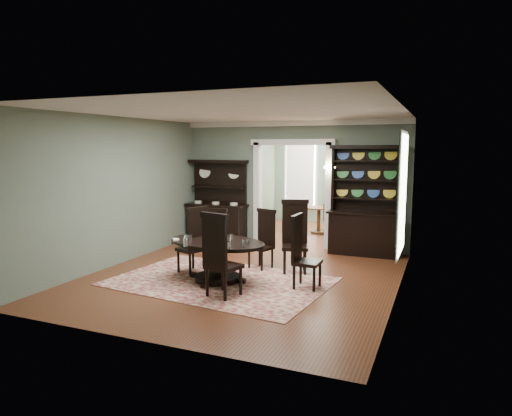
# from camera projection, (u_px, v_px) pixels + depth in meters

# --- Properties ---
(room) EXTENTS (5.51, 6.01, 3.01)m
(room) POSITION_uv_depth(u_px,v_px,m) (242.00, 192.00, 8.24)
(room) COLOR brown
(room) RESTS_ON ground
(parlor) EXTENTS (3.51, 3.50, 3.01)m
(parlor) POSITION_uv_depth(u_px,v_px,m) (319.00, 177.00, 13.27)
(parlor) COLOR brown
(parlor) RESTS_ON ground
(doorway_trim) EXTENTS (2.08, 0.25, 2.57)m
(doorway_trim) POSITION_uv_depth(u_px,v_px,m) (292.00, 179.00, 10.94)
(doorway_trim) COLOR white
(doorway_trim) RESTS_ON floor
(right_window) EXTENTS (0.15, 1.47, 2.12)m
(right_window) POSITION_uv_depth(u_px,v_px,m) (402.00, 192.00, 8.03)
(right_window) COLOR white
(right_window) RESTS_ON wall_right
(wall_sconce) EXTENTS (0.27, 0.21, 0.21)m
(wall_sconce) POSITION_uv_depth(u_px,v_px,m) (330.00, 169.00, 10.41)
(wall_sconce) COLOR #B89131
(wall_sconce) RESTS_ON back_wall_right
(rug) EXTENTS (3.98, 2.88, 0.01)m
(rug) POSITION_uv_depth(u_px,v_px,m) (220.00, 281.00, 8.15)
(rug) COLOR maroon
(rug) RESTS_ON floor
(dining_table) EXTENTS (2.03, 1.99, 0.73)m
(dining_table) POSITION_uv_depth(u_px,v_px,m) (217.00, 253.00, 8.14)
(dining_table) COLOR black
(dining_table) RESTS_ON rug
(centerpiece) EXTENTS (1.57, 1.01, 0.26)m
(centerpiece) POSITION_uv_depth(u_px,v_px,m) (214.00, 238.00, 8.03)
(centerpiece) COLOR silver
(centerpiece) RESTS_ON dining_table
(chair_far_left) EXTENTS (0.49, 0.48, 1.15)m
(chair_far_left) POSITION_uv_depth(u_px,v_px,m) (216.00, 235.00, 9.27)
(chair_far_left) COLOR black
(chair_far_left) RESTS_ON rug
(chair_far_mid) EXTENTS (0.54, 0.52, 1.17)m
(chair_far_mid) POSITION_uv_depth(u_px,v_px,m) (264.00, 237.00, 9.05)
(chair_far_mid) COLOR black
(chair_far_mid) RESTS_ON rug
(chair_far_right) EXTENTS (0.64, 0.62, 1.39)m
(chair_far_right) POSITION_uv_depth(u_px,v_px,m) (295.00, 234.00, 8.79)
(chair_far_right) COLOR black
(chair_far_right) RESTS_ON rug
(chair_end_left) EXTENTS (0.59, 0.61, 1.29)m
(chair_end_left) POSITION_uv_depth(u_px,v_px,m) (195.00, 239.00, 8.58)
(chair_end_left) COLOR black
(chair_end_left) RESTS_ON rug
(chair_end_right) EXTENTS (0.45, 0.49, 1.26)m
(chair_end_right) POSITION_uv_depth(u_px,v_px,m) (301.00, 249.00, 7.74)
(chair_end_right) COLOR black
(chair_end_right) RESTS_ON rug
(chair_near) EXTENTS (0.62, 0.60, 1.38)m
(chair_near) POSITION_uv_depth(u_px,v_px,m) (219.00, 253.00, 7.18)
(chair_near) COLOR black
(chair_near) RESTS_ON rug
(sideboard) EXTENTS (1.58, 0.60, 2.07)m
(sideboard) POSITION_uv_depth(u_px,v_px,m) (217.00, 213.00, 11.57)
(sideboard) COLOR black
(sideboard) RESTS_ON floor
(welsh_dresser) EXTENTS (1.56, 0.58, 2.43)m
(welsh_dresser) POSITION_uv_depth(u_px,v_px,m) (364.00, 215.00, 10.13)
(welsh_dresser) COLOR black
(welsh_dresser) RESTS_ON floor
(parlor_table) EXTENTS (0.80, 0.80, 0.74)m
(parlor_table) POSITION_uv_depth(u_px,v_px,m) (319.00, 216.00, 12.67)
(parlor_table) COLOR #533717
(parlor_table) RESTS_ON parlor_floor
(parlor_chair_left) EXTENTS (0.38, 0.37, 0.84)m
(parlor_chair_left) POSITION_uv_depth(u_px,v_px,m) (290.00, 216.00, 12.95)
(parlor_chair_left) COLOR #533717
(parlor_chair_left) RESTS_ON parlor_floor
(parlor_chair_right) EXTENTS (0.39, 0.37, 0.88)m
(parlor_chair_right) POSITION_uv_depth(u_px,v_px,m) (329.00, 218.00, 12.35)
(parlor_chair_right) COLOR #533717
(parlor_chair_right) RESTS_ON parlor_floor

